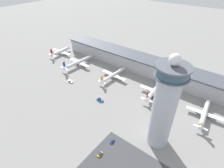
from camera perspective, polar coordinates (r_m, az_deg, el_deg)
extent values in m
plane|color=gray|center=(170.25, -3.75, -4.51)|extent=(1000.00, 1000.00, 0.00)
cube|color=#B2B2B7|center=(214.10, 8.50, 6.73)|extent=(211.01, 22.00, 16.11)
cube|color=#4C515B|center=(210.10, 8.70, 8.86)|extent=(211.01, 25.00, 1.60)
cylinder|color=#ADB2BC|center=(119.19, 16.28, -9.01)|extent=(14.87, 14.87, 56.03)
cylinder|color=#565B66|center=(102.27, 18.84, 2.58)|extent=(20.09, 20.09, 0.80)
cylinder|color=#334C60|center=(100.80, 19.15, 4.00)|extent=(18.48, 18.48, 5.15)
cylinder|color=#565B66|center=(99.35, 19.49, 5.52)|extent=(20.09, 20.09, 1.00)
sphere|color=white|center=(97.63, 19.93, 7.49)|extent=(6.76, 6.76, 6.76)
cylinder|color=silver|center=(261.58, -16.39, 10.19)|extent=(5.68, 23.42, 4.38)
cone|color=silver|center=(269.52, -14.24, 11.28)|extent=(4.59, 4.18, 4.38)
cone|color=silver|center=(253.76, -18.76, 8.96)|extent=(4.23, 5.47, 3.94)
cube|color=silver|center=(262.14, -16.28, 10.08)|extent=(33.32, 6.26, 0.44)
cylinder|color=#A8A8B2|center=(268.27, -17.08, 10.20)|extent=(2.68, 4.95, 2.41)
cylinder|color=#A8A8B2|center=(258.30, -15.03, 9.59)|extent=(2.68, 4.95, 2.41)
cube|color=red|center=(250.93, -19.19, 10.03)|extent=(0.46, 2.81, 7.01)
cube|color=silver|center=(252.82, -19.03, 8.92)|extent=(12.36, 2.69, 0.24)
cylinder|color=black|center=(268.91, -14.63, 10.40)|extent=(0.28, 0.28, 2.16)
cylinder|color=black|center=(260.51, -15.87, 9.38)|extent=(0.28, 0.28, 2.16)
cylinder|color=black|center=(264.91, -16.77, 9.66)|extent=(0.28, 0.28, 2.16)
cylinder|color=silver|center=(225.29, -10.85, 7.06)|extent=(6.40, 35.70, 4.18)
cone|color=silver|center=(236.35, -7.18, 8.81)|extent=(4.41, 4.02, 4.18)
cone|color=silver|center=(215.17, -14.97, 5.04)|extent=(4.07, 5.25, 3.77)
cube|color=silver|center=(226.01, -10.69, 6.96)|extent=(33.36, 6.47, 0.44)
cylinder|color=#A8A8B2|center=(232.09, -11.58, 7.28)|extent=(2.59, 4.74, 2.30)
cylinder|color=#A8A8B2|center=(222.27, -9.30, 6.24)|extent=(2.59, 4.74, 2.30)
cube|color=navy|center=(212.14, -15.40, 6.20)|extent=(0.47, 2.81, 6.70)
cube|color=silver|center=(214.32, -15.28, 4.99)|extent=(11.82, 2.73, 0.24)
cylinder|color=black|center=(236.08, -7.67, 7.79)|extent=(0.28, 0.28, 2.74)
cylinder|color=black|center=(224.79, -10.29, 6.05)|extent=(0.28, 0.28, 2.74)
cylinder|color=black|center=(228.93, -11.24, 6.50)|extent=(0.28, 0.28, 2.74)
cylinder|color=white|center=(196.42, 0.45, 2.99)|extent=(5.28, 31.83, 3.53)
cone|color=white|center=(208.16, 3.56, 4.92)|extent=(3.70, 3.37, 3.53)
cone|color=white|center=(185.27, -3.14, 0.75)|extent=(3.40, 4.40, 3.18)
cube|color=white|center=(197.16, 0.57, 2.92)|extent=(32.48, 6.18, 0.44)
cylinder|color=#A8A8B2|center=(202.12, -0.72, 3.44)|extent=(2.15, 3.98, 1.94)
cylinder|color=#A8A8B2|center=(194.80, 2.28, 2.08)|extent=(2.15, 3.98, 1.94)
cube|color=orange|center=(182.23, -3.36, 1.83)|extent=(0.45, 2.81, 5.64)
cube|color=white|center=(184.34, -3.41, 0.68)|extent=(9.97, 2.54, 0.24)
cylinder|color=black|center=(207.70, 3.06, 3.94)|extent=(0.28, 0.28, 2.25)
cylinder|color=black|center=(196.54, 0.97, 2.01)|extent=(0.28, 0.28, 2.25)
cylinder|color=black|center=(199.21, -0.13, 2.52)|extent=(0.28, 0.28, 2.25)
cylinder|color=white|center=(176.06, 13.71, -2.11)|extent=(5.11, 27.13, 4.21)
cone|color=white|center=(188.14, 15.61, 0.22)|extent=(4.33, 3.93, 4.21)
cone|color=white|center=(164.07, 11.43, -4.88)|extent=(3.96, 5.18, 3.79)
cube|color=white|center=(176.91, 13.75, -2.21)|extent=(31.29, 5.44, 0.44)
cylinder|color=#A8A8B2|center=(180.19, 11.94, -1.66)|extent=(2.47, 4.71, 2.32)
cylinder|color=#A8A8B2|center=(176.88, 15.74, -3.11)|extent=(2.47, 4.71, 2.32)
cube|color=red|center=(159.93, 11.49, -3.57)|extent=(0.39, 2.81, 6.74)
cube|color=white|center=(162.79, 11.23, -5.03)|extent=(11.85, 2.39, 0.24)
cylinder|color=black|center=(187.61, 15.09, -1.08)|extent=(0.28, 0.28, 2.66)
cylinder|color=black|center=(177.18, 14.39, -3.36)|extent=(0.28, 0.28, 2.66)
cylinder|color=black|center=(178.67, 12.67, -2.71)|extent=(0.28, 0.28, 2.66)
cylinder|color=silver|center=(167.35, 28.01, -8.43)|extent=(6.08, 30.10, 3.74)
cone|color=silver|center=(180.66, 28.84, -5.25)|extent=(3.99, 3.65, 3.74)
cone|color=silver|center=(154.28, 26.98, -12.28)|extent=(3.71, 4.74, 3.37)
cube|color=silver|center=(168.23, 27.98, -8.47)|extent=(30.37, 6.75, 0.44)
cylinder|color=#A8A8B2|center=(169.54, 25.88, -7.89)|extent=(2.37, 4.26, 2.06)
cylinder|color=#A8A8B2|center=(170.13, 29.98, -9.20)|extent=(2.37, 4.26, 2.06)
cube|color=orange|center=(150.37, 27.42, -11.22)|extent=(0.52, 2.81, 5.99)
cube|color=silver|center=(153.07, 26.94, -12.50)|extent=(10.60, 2.82, 0.24)
cylinder|color=black|center=(180.10, 28.43, -6.50)|extent=(0.28, 0.28, 2.32)
cylinder|color=black|center=(169.24, 28.57, -9.50)|extent=(0.28, 0.28, 2.32)
cylinder|color=black|center=(168.99, 26.86, -8.95)|extent=(0.28, 0.28, 2.32)
cube|color=black|center=(173.94, 13.68, -4.60)|extent=(6.98, 5.17, 0.12)
cube|color=#2D333D|center=(173.48, 13.71, -4.41)|extent=(8.16, 5.87, 1.62)
cube|color=#232D38|center=(172.67, 14.05, -4.05)|extent=(3.08, 2.90, 1.33)
cube|color=black|center=(196.73, -13.40, 0.61)|extent=(5.32, 2.62, 0.12)
cube|color=silver|center=(196.40, -13.42, 0.76)|extent=(6.31, 2.78, 1.34)
cube|color=#232D38|center=(196.13, -13.60, 1.11)|extent=(1.99, 2.20, 1.10)
cube|color=black|center=(167.16, -3.94, -5.37)|extent=(5.72, 2.75, 0.12)
cube|color=#195699|center=(166.67, -3.95, -5.17)|extent=(6.78, 2.95, 1.65)
cube|color=#232D38|center=(166.02, -4.15, -4.70)|extent=(2.16, 2.23, 1.35)
cube|color=black|center=(129.03, -3.94, -22.01)|extent=(1.84, 3.73, 0.12)
cube|color=gold|center=(128.75, -3.95, -21.93)|extent=(1.93, 4.43, 0.79)
cube|color=#232D38|center=(128.19, -3.93, -21.72)|extent=(1.66, 2.46, 0.65)
cube|color=black|center=(134.73, 0.05, -18.33)|extent=(1.80, 3.57, 0.12)
cube|color=navy|center=(134.47, 0.05, -18.25)|extent=(1.90, 4.24, 0.76)
cube|color=#232D38|center=(133.97, 0.08, -18.04)|extent=(1.61, 2.36, 0.62)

